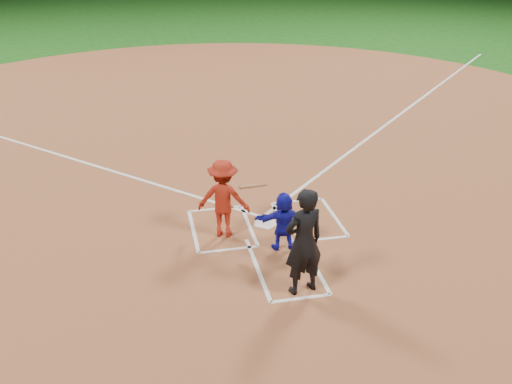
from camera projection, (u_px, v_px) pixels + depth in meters
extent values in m
plane|color=#154D13|center=(266.00, 224.00, 12.55)|extent=(120.00, 120.00, 0.00)
cylinder|color=brown|center=(223.00, 133.00, 17.83)|extent=(28.00, 28.00, 0.01)
cylinder|color=white|center=(266.00, 223.00, 12.54)|extent=(0.60, 0.60, 0.02)
imported|color=#1617B5|center=(284.00, 221.00, 11.36)|extent=(1.16, 0.43, 1.23)
imported|color=black|center=(304.00, 242.00, 9.86)|extent=(0.84, 0.65, 2.03)
cube|color=white|center=(215.00, 209.00, 13.16)|extent=(1.22, 0.08, 0.01)
cube|color=white|center=(229.00, 250.00, 11.55)|extent=(1.22, 0.08, 0.01)
cube|color=white|center=(249.00, 225.00, 12.47)|extent=(0.08, 1.83, 0.01)
cube|color=white|center=(193.00, 231.00, 12.24)|extent=(0.08, 1.83, 0.01)
cube|color=white|center=(297.00, 201.00, 13.53)|extent=(1.22, 0.08, 0.01)
cube|color=white|center=(321.00, 239.00, 11.92)|extent=(1.22, 0.08, 0.01)
cube|color=white|center=(282.00, 222.00, 12.61)|extent=(0.08, 1.83, 0.01)
cube|color=white|center=(334.00, 216.00, 12.84)|extent=(0.08, 1.83, 0.01)
cube|color=white|center=(257.00, 268.00, 10.94)|extent=(0.08, 2.20, 0.01)
cube|color=white|center=(312.00, 262.00, 11.15)|extent=(0.08, 2.20, 0.01)
cube|color=white|center=(301.00, 298.00, 10.08)|extent=(1.10, 0.08, 0.01)
cube|color=white|center=(412.00, 105.00, 20.36)|extent=(14.21, 14.21, 0.01)
imported|color=#A62112|center=(223.00, 199.00, 11.75)|extent=(1.24, 0.95, 1.69)
cylinder|color=#A96C3E|center=(253.00, 186.00, 11.60)|extent=(0.71, 0.55, 0.28)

